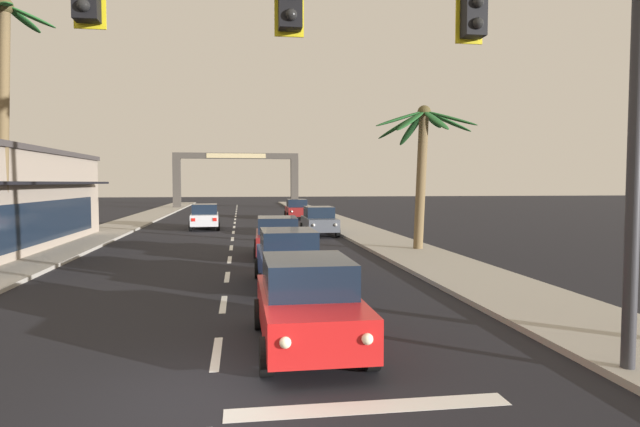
% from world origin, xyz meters
% --- Properties ---
extents(ground_plane, '(220.00, 220.00, 0.00)m').
position_xyz_m(ground_plane, '(0.00, 0.00, 0.00)').
color(ground_plane, black).
extents(sidewalk_right, '(3.20, 110.00, 0.14)m').
position_xyz_m(sidewalk_right, '(7.80, 20.00, 0.07)').
color(sidewalk_right, '#9E998E').
rests_on(sidewalk_right, ground).
extents(sidewalk_left, '(3.20, 110.00, 0.14)m').
position_xyz_m(sidewalk_left, '(-7.80, 20.00, 0.07)').
color(sidewalk_left, '#9E998E').
rests_on(sidewalk_left, ground).
extents(lane_markings, '(4.28, 86.50, 0.01)m').
position_xyz_m(lane_markings, '(0.44, 19.28, 0.00)').
color(lane_markings, silver).
rests_on(lane_markings, ground).
extents(traffic_signal_mast, '(11.12, 0.41, 7.08)m').
position_xyz_m(traffic_signal_mast, '(2.93, -0.04, 5.15)').
color(traffic_signal_mast, '#2D2D33').
rests_on(traffic_signal_mast, ground).
extents(sedan_lead_at_stop_bar, '(1.96, 4.45, 1.68)m').
position_xyz_m(sedan_lead_at_stop_bar, '(1.70, 2.28, 0.85)').
color(sedan_lead_at_stop_bar, red).
rests_on(sedan_lead_at_stop_bar, ground).
extents(sedan_third_in_queue, '(1.97, 4.46, 1.68)m').
position_xyz_m(sedan_third_in_queue, '(1.88, 8.43, 0.85)').
color(sedan_third_in_queue, navy).
rests_on(sedan_third_in_queue, ground).
extents(sedan_fifth_in_queue, '(2.06, 4.49, 1.68)m').
position_xyz_m(sedan_fifth_in_queue, '(1.96, 14.58, 0.85)').
color(sedan_fifth_in_queue, maroon).
rests_on(sedan_fifth_in_queue, ground).
extents(sedan_oncoming_far, '(2.09, 4.51, 1.68)m').
position_xyz_m(sedan_oncoming_far, '(-1.91, 28.89, 0.85)').
color(sedan_oncoming_far, silver).
rests_on(sedan_oncoming_far, ground).
extents(sedan_parked_nearest_kerb, '(1.96, 4.46, 1.68)m').
position_xyz_m(sedan_parked_nearest_kerb, '(5.07, 23.90, 0.85)').
color(sedan_parked_nearest_kerb, '#4C515B').
rests_on(sedan_parked_nearest_kerb, ground).
extents(sedan_parked_mid_kerb, '(1.98, 4.46, 1.68)m').
position_xyz_m(sedan_parked_mid_kerb, '(5.21, 38.03, 0.85)').
color(sedan_parked_mid_kerb, maroon).
rests_on(sedan_parked_mid_kerb, ground).
extents(palm_left_second, '(3.48, 3.39, 9.84)m').
position_xyz_m(palm_left_second, '(-8.12, 13.80, 6.51)').
color(palm_left_second, brown).
rests_on(palm_left_second, ground).
extents(palm_right_second, '(4.78, 4.42, 6.56)m').
position_xyz_m(palm_right_second, '(8.53, 15.58, 4.61)').
color(palm_right_second, brown).
rests_on(palm_right_second, ground).
extents(town_gateway_arch, '(15.11, 0.90, 6.70)m').
position_xyz_m(town_gateway_arch, '(0.00, 59.01, 4.36)').
color(town_gateway_arch, '#423D38').
rests_on(town_gateway_arch, ground).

